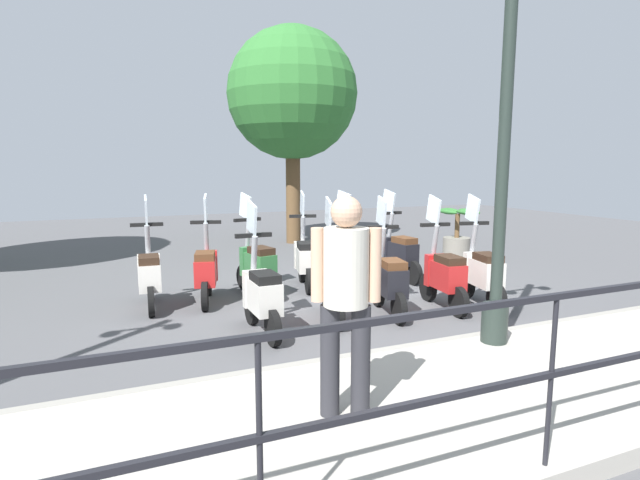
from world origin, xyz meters
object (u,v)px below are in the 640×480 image
object	(u,v)px
pedestrian_distant	(346,290)
lamp_post_near	(503,170)
scooter_far_4	(206,270)
scooter_far_5	(149,274)
scooter_near_2	(388,279)
potted_palm	(457,238)
tree_distant	(292,95)
scooter_near_4	(261,294)
scooter_near_3	(333,282)
scooter_far_3	(257,264)
scooter_near_1	(444,274)
scooter_far_1	(356,256)
scooter_far_0	(399,252)
scooter_near_0	(482,272)
scooter_far_2	(305,258)

from	to	relation	value
pedestrian_distant	lamp_post_near	bearing A→B (deg)	134.21
lamp_post_near	scooter_far_4	distance (m)	4.20
scooter_far_5	scooter_near_2	bearing A→B (deg)	-114.86
potted_palm	scooter_near_2	bearing A→B (deg)	130.66
tree_distant	scooter_near_4	distance (m)	7.68
scooter_near_3	scooter_far_3	size ratio (longest dim) A/B	1.00
scooter_far_3	scooter_far_4	distance (m)	0.78
lamp_post_near	scooter_near_3	world-z (taller)	lamp_post_near
scooter_far_5	tree_distant	bearing A→B (deg)	-35.23
scooter_far_4	scooter_near_4	bearing A→B (deg)	-154.38
lamp_post_near	scooter_near_1	xyz separation A→B (m)	(1.62, -0.57, -1.42)
scooter_near_3	scooter_far_4	bearing A→B (deg)	57.14
tree_distant	lamp_post_near	bearing A→B (deg)	174.84
tree_distant	scooter_far_1	xyz separation A→B (m)	(-4.68, 0.61, -3.18)
lamp_post_near	scooter_far_0	size ratio (longest dim) A/B	2.59
scooter_far_5	scooter_near_0	bearing A→B (deg)	-107.67
scooter_near_1	scooter_far_2	world-z (taller)	same
scooter_near_1	tree_distant	bearing A→B (deg)	5.87
scooter_near_2	scooter_near_3	world-z (taller)	same
lamp_post_near	scooter_far_0	distance (m)	3.75
scooter_near_1	scooter_far_5	world-z (taller)	same
scooter_near_2	scooter_far_3	xyz separation A→B (m)	(1.62, 1.31, 0.00)
potted_palm	scooter_far_5	distance (m)	6.39
scooter_far_1	scooter_far_5	distance (m)	3.22
scooter_far_2	scooter_far_5	size ratio (longest dim) A/B	1.00
scooter_near_0	scooter_far_5	bearing A→B (deg)	80.50
pedestrian_distant	scooter_far_5	bearing A→B (deg)	-141.43
scooter_far_4	scooter_near_2	bearing A→B (deg)	-112.19
scooter_far_2	scooter_far_1	bearing A→B (deg)	-85.81
potted_palm	scooter_far_4	distance (m)	5.65
pedestrian_distant	scooter_far_0	xyz separation A→B (m)	(4.11, -3.02, -0.60)
tree_distant	scooter_near_0	xyz separation A→B (m)	(-6.45, -0.45, -3.18)
potted_palm	scooter_far_1	world-z (taller)	scooter_far_1
pedestrian_distant	scooter_far_4	distance (m)	4.00
scooter_far_4	scooter_far_2	bearing A→B (deg)	-66.51
pedestrian_distant	scooter_near_4	xyz separation A→B (m)	(2.33, -0.06, -0.60)
potted_palm	scooter_near_2	world-z (taller)	scooter_near_2
lamp_post_near	scooter_near_4	distance (m)	2.92
pedestrian_distant	scooter_near_4	bearing A→B (deg)	-157.65
tree_distant	potted_palm	distance (m)	5.27
scooter_far_0	scooter_far_1	size ratio (longest dim) A/B	1.00
scooter_near_3	scooter_far_1	bearing A→B (deg)	-22.26
scooter_near_2	scooter_near_4	xyz separation A→B (m)	(-0.10, 1.75, 0.00)
potted_palm	scooter_far_3	world-z (taller)	scooter_far_3
lamp_post_near	pedestrian_distant	distance (m)	2.36
potted_palm	scooter_far_0	xyz separation A→B (m)	(-1.23, 2.18, 0.04)
scooter_near_2	scooter_near_3	distance (m)	0.76
scooter_near_0	scooter_near_3	distance (m)	2.19
pedestrian_distant	scooter_near_4	world-z (taller)	pedestrian_distant
lamp_post_near	scooter_far_0	bearing A→B (deg)	-15.76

